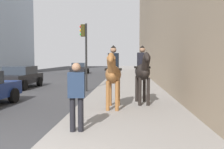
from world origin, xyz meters
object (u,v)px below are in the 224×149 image
mounted_horse_near (113,73)px  car_near_lane (80,68)px  mounted_horse_far (143,71)px  car_far_lane (19,77)px  traffic_light_near_curb (85,46)px  pedestrian_greeting (76,92)px

mounted_horse_near → car_near_lane: (22.31, 5.69, -0.63)m
mounted_horse_near → mounted_horse_far: mounted_horse_far is taller
car_far_lane → traffic_light_near_curb: traffic_light_near_curb is taller
mounted_horse_near → car_near_lane: mounted_horse_near is taller
mounted_horse_near → traffic_light_near_curb: 5.89m
mounted_horse_near → car_near_lane: bearing=-164.7°
car_near_lane → pedestrian_greeting: bearing=-170.7°
mounted_horse_far → car_far_lane: 9.66m
mounted_horse_near → traffic_light_near_curb: bearing=-158.7°
mounted_horse_near → traffic_light_near_curb: (5.39, 1.99, 1.27)m
car_far_lane → pedestrian_greeting: bearing=32.8°
mounted_horse_near → car_far_lane: 9.47m
mounted_horse_near → car_near_lane: size_ratio=0.55×
mounted_horse_far → car_near_lane: mounted_horse_far is taller
car_near_lane → car_far_lane: bearing=174.8°
mounted_horse_far → pedestrian_greeting: 4.23m
mounted_horse_far → traffic_light_near_curb: traffic_light_near_curb is taller
mounted_horse_near → car_near_lane: 23.04m
car_near_lane → car_far_lane: size_ratio=1.06×
pedestrian_greeting → car_near_lane: 25.59m
car_far_lane → traffic_light_near_curb: 5.18m
pedestrian_greeting → car_near_lane: bearing=5.4°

